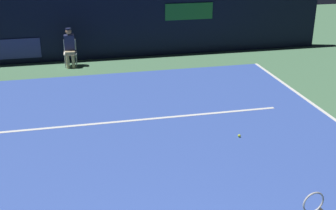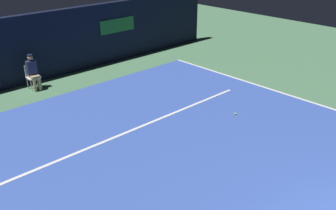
{
  "view_description": "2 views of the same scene",
  "coord_description": "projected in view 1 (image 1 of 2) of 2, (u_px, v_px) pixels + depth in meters",
  "views": [
    {
      "loc": [
        -0.84,
        -2.84,
        4.51
      ],
      "look_at": [
        1.04,
        5.56,
        0.99
      ],
      "focal_mm": 46.95,
      "sensor_mm": 36.0,
      "label": 1
    },
    {
      "loc": [
        -6.44,
        -0.97,
        5.39
      ],
      "look_at": [
        0.48,
        6.39,
        0.81
      ],
      "focal_mm": 41.21,
      "sensor_mm": 36.0,
      "label": 2
    }
  ],
  "objects": [
    {
      "name": "tennis_ball",
      "position": [
        239.0,
        136.0,
        10.07
      ],
      "size": [
        0.07,
        0.07,
        0.07
      ],
      "primitive_type": "sphere",
      "color": "#CCE033",
      "rests_on": "court_surface"
    },
    {
      "name": "back_wall",
      "position": [
        94.0,
        23.0,
        15.66
      ],
      "size": [
        17.28,
        0.33,
        2.6
      ],
      "color": "black",
      "rests_on": "ground"
    },
    {
      "name": "line_service",
      "position": [
        113.0,
        122.0,
        10.83
      ],
      "size": [
        8.55,
        0.1,
        0.01
      ],
      "primitive_type": "cube",
      "color": "white",
      "rests_on": "court_surface"
    },
    {
      "name": "ground_plane",
      "position": [
        124.0,
        164.0,
        8.94
      ],
      "size": [
        33.88,
        33.88,
        0.0
      ],
      "primitive_type": "plane",
      "color": "#4C7A56"
    },
    {
      "name": "court_surface",
      "position": [
        124.0,
        164.0,
        8.94
      ],
      "size": [
        10.96,
        11.97,
        0.01
      ],
      "primitive_type": "cube",
      "color": "#3856B2",
      "rests_on": "ground"
    },
    {
      "name": "line_judge_on_chair",
      "position": [
        70.0,
        47.0,
        14.95
      ],
      "size": [
        0.46,
        0.54,
        1.32
      ],
      "color": "white",
      "rests_on": "ground"
    }
  ]
}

